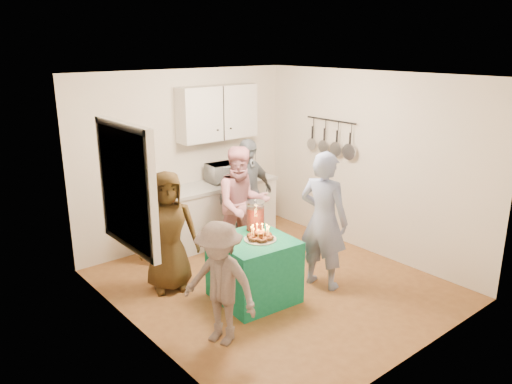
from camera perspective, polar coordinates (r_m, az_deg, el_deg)
floor at (r=6.47m, az=2.02°, el=-10.50°), size 4.00×4.00×0.00m
ceiling at (r=5.76m, az=2.28°, el=13.15°), size 4.00×4.00×0.00m
back_wall at (r=7.55m, az=-8.05°, el=3.87°), size 3.60×3.60×0.00m
left_wall at (r=5.02m, az=-13.37°, el=-3.03°), size 4.00×4.00×0.00m
right_wall at (r=7.28m, az=12.79°, el=3.13°), size 4.00×4.00×0.00m
window_night at (r=5.22m, az=-14.75°, el=0.50°), size 0.04×1.00×1.20m
counter at (r=7.65m, az=-5.33°, el=-2.65°), size 2.20×0.58×0.86m
countertop at (r=7.51m, az=-5.42°, el=0.63°), size 2.24×0.62×0.05m
upper_cabinet at (r=7.58m, az=-4.40°, el=9.04°), size 1.30×0.30×0.80m
pot_rack at (r=7.59m, az=8.37°, el=6.24°), size 0.12×1.00×0.60m
microwave at (r=7.63m, az=-3.61°, el=2.24°), size 0.55×0.39×0.29m
party_table at (r=5.98m, az=-0.23°, el=-8.81°), size 0.92×0.92×0.76m
donut_cake at (r=5.79m, az=0.48°, el=-4.65°), size 0.38×0.38×0.18m
punch_jar at (r=6.07m, az=-0.08°, el=-2.81°), size 0.22×0.22×0.34m
man_birthday at (r=6.17m, az=7.72°, el=-3.24°), size 0.57×0.72×1.74m
woman_back_left at (r=6.17m, az=-10.03°, el=-4.47°), size 0.86×0.71×1.51m
woman_back_center at (r=6.87m, az=-1.59°, el=-1.47°), size 0.96×0.86×1.63m
woman_back_right at (r=7.29m, az=-1.09°, el=-0.30°), size 0.99×0.45×1.65m
child_near_left at (r=5.07m, az=-4.16°, el=-10.41°), size 0.74×0.96×1.30m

